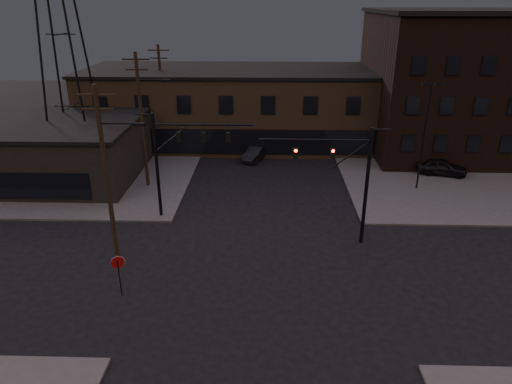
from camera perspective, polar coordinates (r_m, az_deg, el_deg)
ground at (r=27.65m, az=1.13°, el=-10.62°), size 140.00×140.00×0.00m
sidewalk_ne at (r=52.31m, az=26.38°, el=3.61°), size 30.00×30.00×0.15m
sidewalk_nw at (r=52.45m, az=-23.41°, el=4.17°), size 30.00×30.00×0.15m
building_row at (r=52.27m, az=1.55°, el=10.48°), size 40.00×12.00×8.00m
building_right at (r=54.31m, az=26.03°, el=11.93°), size 22.00×16.00×14.00m
building_left at (r=45.76m, az=-24.58°, el=4.62°), size 16.00×12.00×5.00m
traffic_signal_near at (r=29.87m, az=11.65°, el=2.18°), size 7.12×0.24×8.00m
traffic_signal_far at (r=33.41m, az=-10.27°, el=4.67°), size 7.12×0.24×8.00m
stop_sign at (r=26.28m, az=-16.84°, el=-8.92°), size 0.72×0.33×2.48m
utility_pole_near at (r=28.42m, az=-18.13°, el=2.42°), size 3.70×0.28×11.00m
utility_pole_mid at (r=39.60m, az=-14.01°, el=8.91°), size 3.70×0.28×11.50m
utility_pole_far at (r=51.29m, az=-11.69°, el=11.82°), size 2.20×0.28×11.00m
transmission_tower at (r=44.96m, az=-23.25°, el=17.67°), size 7.00×7.00×25.00m
lot_light_a at (r=40.40m, az=20.39°, el=7.52°), size 1.50×0.28×9.14m
lot_light_b at (r=47.09m, az=25.59°, el=8.75°), size 1.50×0.28×9.14m
parked_car_lot_a at (r=45.85m, az=22.19°, el=2.94°), size 4.79×2.94×1.52m
parked_car_lot_b at (r=52.70m, az=24.45°, el=4.84°), size 4.19×2.07×1.17m
car_crossing at (r=46.94m, az=-0.08°, el=4.84°), size 2.93×4.39×1.37m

